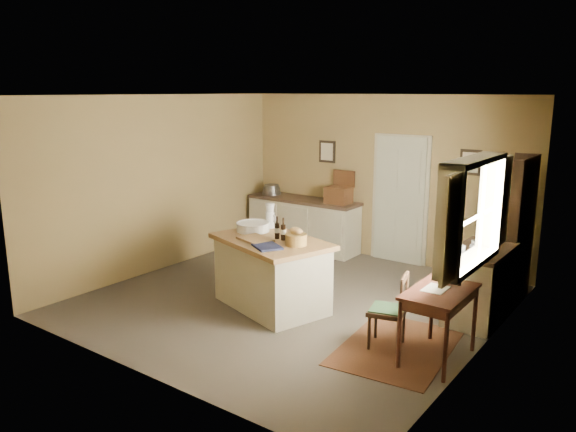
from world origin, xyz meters
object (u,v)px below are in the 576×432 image
object	(u,v)px
desk_chair	(387,311)
shelving_unit	(516,230)
sideboard	(304,222)
writing_desk	(440,299)
work_island	(271,271)
right_cabinet	(479,284)

from	to	relation	value
desk_chair	shelving_unit	xyz separation A→B (m)	(0.71, 2.28, 0.55)
sideboard	writing_desk	xyz separation A→B (m)	(3.54, -2.67, 0.19)
work_island	writing_desk	bearing A→B (deg)	13.78
sideboard	desk_chair	bearing A→B (deg)	-42.33
work_island	right_cabinet	xyz separation A→B (m)	(2.30, 1.17, -0.02)
work_island	right_cabinet	bearing A→B (deg)	44.26
right_cabinet	shelving_unit	size ratio (longest dim) A/B	0.56
writing_desk	desk_chair	xyz separation A→B (m)	(-0.56, -0.04, -0.26)
work_island	sideboard	xyz separation A→B (m)	(-1.24, 2.53, -0.00)
work_island	desk_chair	distance (m)	1.75
work_island	shelving_unit	distance (m)	3.26
shelving_unit	right_cabinet	bearing A→B (deg)	-99.31
right_cabinet	desk_chair	bearing A→B (deg)	-112.52
sideboard	shelving_unit	world-z (taller)	shelving_unit
sideboard	desk_chair	distance (m)	4.03
work_island	desk_chair	xyz separation A→B (m)	(1.74, -0.19, -0.07)
desk_chair	work_island	bearing A→B (deg)	159.89
desk_chair	shelving_unit	bearing A→B (deg)	58.59
work_island	sideboard	world-z (taller)	work_island
shelving_unit	desk_chair	bearing A→B (deg)	-107.39
writing_desk	right_cabinet	size ratio (longest dim) A/B	0.85
work_island	shelving_unit	bearing A→B (deg)	57.79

